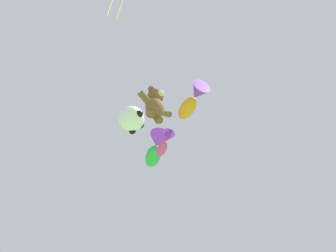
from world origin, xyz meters
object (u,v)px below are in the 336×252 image
(fish_kite_magenta, at_px, (164,143))
(fish_kite_emerald, at_px, (155,149))
(fish_kite_tangerine, at_px, (192,100))
(teddy_bear_kite, at_px, (155,104))
(soccer_ball_kite, at_px, (132,119))

(fish_kite_magenta, distance_m, fish_kite_emerald, 1.86)
(fish_kite_tangerine, distance_m, fish_kite_emerald, 3.59)
(fish_kite_magenta, bearing_deg, teddy_bear_kite, -141.85)
(fish_kite_emerald, bearing_deg, soccer_ball_kite, -142.65)
(fish_kite_tangerine, bearing_deg, fish_kite_emerald, 72.87)
(soccer_ball_kite, xyz_separation_m, fish_kite_magenta, (3.06, 1.51, 1.87))
(soccer_ball_kite, relative_size, fish_kite_emerald, 0.39)
(fish_kite_tangerine, xyz_separation_m, fish_kite_emerald, (1.06, 3.43, -0.02))
(teddy_bear_kite, bearing_deg, fish_kite_magenta, 38.15)
(fish_kite_tangerine, relative_size, fish_kite_emerald, 0.86)
(soccer_ball_kite, height_order, fish_kite_emerald, fish_kite_emerald)
(teddy_bear_kite, xyz_separation_m, fish_kite_magenta, (2.23, 1.75, 0.62))
(teddy_bear_kite, distance_m, fish_kite_magenta, 2.91)
(teddy_bear_kite, relative_size, fish_kite_magenta, 1.01)
(teddy_bear_kite, bearing_deg, fish_kite_tangerine, -8.41)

